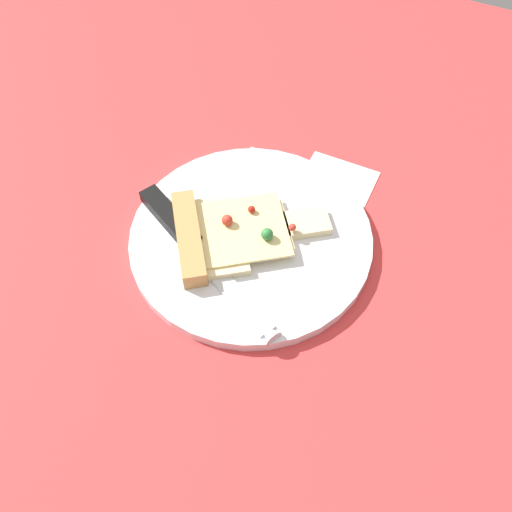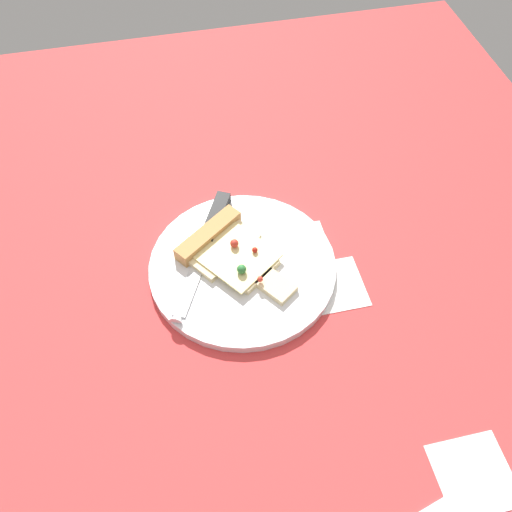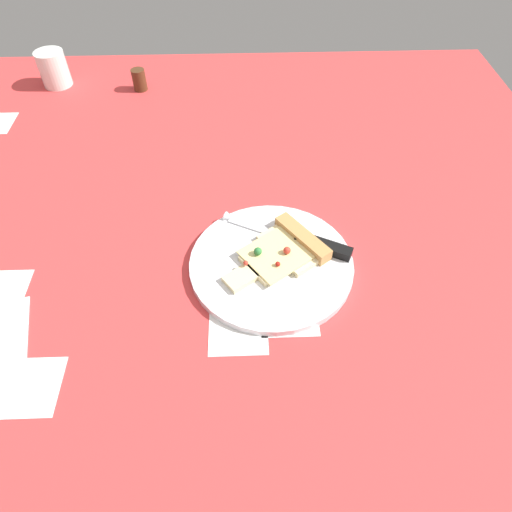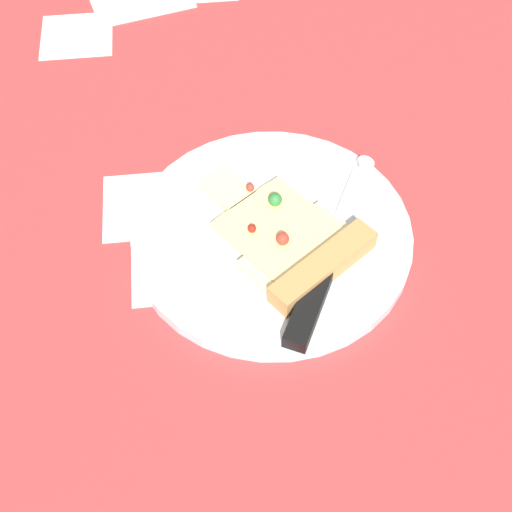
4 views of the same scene
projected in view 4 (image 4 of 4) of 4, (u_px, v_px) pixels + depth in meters
ground_plane at (351, 197)px, 76.80cm from camera, size 142.40×142.40×3.00cm
plate at (272, 235)px, 71.01cm from camera, size 27.83×27.83×1.40cm
pizza_slice at (291, 241)px, 68.68cm from camera, size 16.56×18.65×2.67cm
knife at (326, 264)px, 67.33cm from camera, size 12.67×22.38×2.45cm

